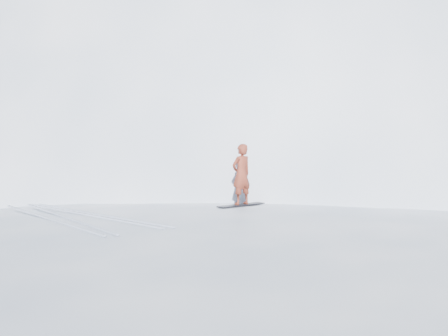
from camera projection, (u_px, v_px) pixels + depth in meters
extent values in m
ellipsoid|color=white|center=(195.00, 304.00, 11.63)|extent=(36.00, 28.00, 4.80)
ellipsoid|color=white|center=(274.00, 189.00, 42.22)|extent=(60.00, 56.00, 56.00)
ellipsoid|color=white|center=(194.00, 205.00, 30.79)|extent=(28.00, 24.00, 18.00)
ellipsoid|color=white|center=(54.00, 292.00, 12.58)|extent=(7.00, 6.30, 1.00)
ellipsoid|color=white|center=(329.00, 263.00, 15.65)|extent=(4.00, 3.60, 0.60)
cube|color=black|center=(241.00, 205.00, 13.34)|extent=(1.69, 0.49, 0.03)
imported|color=maroon|center=(241.00, 174.00, 13.29)|extent=(0.72, 0.51, 1.85)
cube|color=silver|center=(47.00, 217.00, 10.99)|extent=(1.24, 5.89, 0.04)
cube|color=silver|center=(64.00, 216.00, 11.20)|extent=(0.94, 5.94, 0.04)
cube|color=silver|center=(87.00, 214.00, 11.51)|extent=(1.91, 5.73, 0.04)
cube|color=silver|center=(96.00, 213.00, 11.63)|extent=(1.99, 5.70, 0.04)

